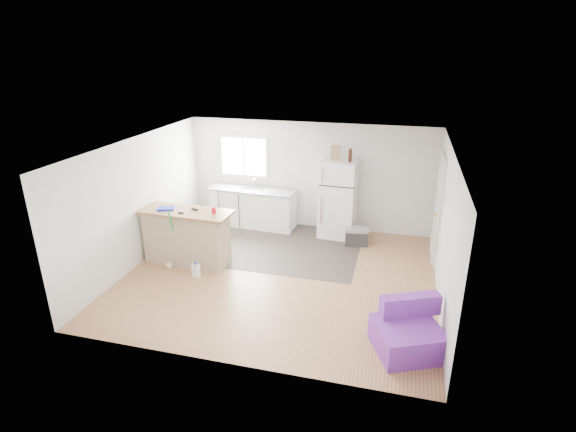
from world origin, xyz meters
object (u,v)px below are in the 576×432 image
at_px(purple_seat, 408,333).
at_px(red_cup, 214,210).
at_px(kitchen_cabinets, 253,207).
at_px(cleaner_jug, 196,270).
at_px(refrigerator, 338,199).
at_px(mop, 171,256).
at_px(bottle_left, 350,156).
at_px(cooler, 356,236).
at_px(bottle_right, 350,155).
at_px(cardboard_box, 335,153).
at_px(blue_tray, 166,208).
at_px(peninsula, 187,236).

bearing_deg(purple_seat, red_cup, 130.43).
height_order(kitchen_cabinets, cleaner_jug, kitchen_cabinets).
bearing_deg(refrigerator, kitchen_cabinets, -178.64).
height_order(mop, red_cup, red_cup).
bearing_deg(mop, refrigerator, 39.28).
bearing_deg(bottle_left, cooler, -48.42).
height_order(red_cup, bottle_right, bottle_right).
distance_m(kitchen_cabinets, cardboard_box, 2.33).
xyz_separation_m(blue_tray, bottle_right, (3.16, 2.07, 0.74)).
bearing_deg(mop, purple_seat, -18.27).
height_order(peninsula, bottle_right, bottle_right).
distance_m(cleaner_jug, blue_tray, 1.31).
bearing_deg(purple_seat, refrigerator, 88.42).
distance_m(cooler, mop, 3.80).
bearing_deg(purple_seat, cleaner_jug, 138.29).
distance_m(cleaner_jug, red_cup, 1.13).
relative_size(peninsula, bottle_left, 7.02).
distance_m(peninsula, cleaner_jug, 0.76).
xyz_separation_m(kitchen_cabinets, bottle_left, (2.19, -0.17, 1.37)).
bearing_deg(cardboard_box, mop, -139.01).
distance_m(purple_seat, mop, 4.55).
height_order(purple_seat, blue_tray, blue_tray).
relative_size(peninsula, purple_seat, 1.58).
xyz_separation_m(peninsula, bottle_left, (2.80, 1.93, 1.29)).
bearing_deg(purple_seat, kitchen_cabinets, 108.68).
distance_m(cleaner_jug, bottle_right, 3.89).
bearing_deg(blue_tray, bottle_right, 33.24).
height_order(cooler, red_cup, red_cup).
xyz_separation_m(cardboard_box, bottle_right, (0.31, 0.02, -0.02)).
relative_size(cooler, bottle_left, 2.14).
bearing_deg(blue_tray, cardboard_box, 35.77).
bearing_deg(cooler, mop, -159.05).
relative_size(cooler, cleaner_jug, 1.85).
xyz_separation_m(cooler, blue_tray, (-3.42, -1.68, 0.89)).
distance_m(red_cup, bottle_right, 3.08).
height_order(blue_tray, cardboard_box, cardboard_box).
bearing_deg(blue_tray, cleaner_jug, -31.78).
relative_size(mop, red_cup, 9.87).
height_order(mop, cardboard_box, cardboard_box).
bearing_deg(cooler, red_cup, -156.10).
distance_m(refrigerator, cardboard_box, 1.00).
xyz_separation_m(purple_seat, bottle_left, (-1.34, 3.60, 1.57)).
height_order(cardboard_box, bottle_left, cardboard_box).
bearing_deg(bottle_right, cardboard_box, -176.70).
xyz_separation_m(peninsula, bottle_right, (2.79, 2.04, 1.29)).
xyz_separation_m(peninsula, cleaner_jug, (0.39, -0.50, -0.41)).
distance_m(refrigerator, cleaner_jug, 3.43).
xyz_separation_m(kitchen_cabinets, cooler, (2.44, -0.45, -0.26)).
xyz_separation_m(peninsula, red_cup, (0.59, -0.00, 0.58)).
bearing_deg(cardboard_box, cooler, -33.19).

